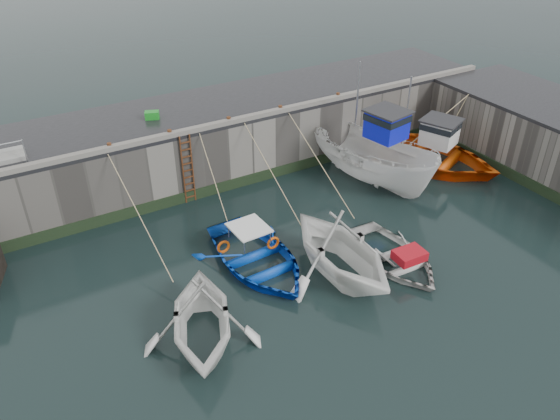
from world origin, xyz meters
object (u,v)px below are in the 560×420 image
boat_near_blacktrim (339,273)px  bollard_b (170,133)px  bollard_e (338,96)px  ladder (188,170)px  bollard_d (280,108)px  bollard_a (110,146)px  boat_near_blue (257,265)px  boat_far_white (373,158)px  boat_near_navy (393,261)px  boat_far_orange (425,154)px  fish_crate (152,115)px  bollard_c (229,120)px  boat_near_white (203,339)px

boat_near_blacktrim → bollard_b: 9.04m
boat_near_blacktrim → bollard_e: size_ratio=19.03×
bollard_b → bollard_e: (8.50, 0.00, 0.00)m
ladder → bollard_d: bollard_d is taller
boat_near_blacktrim → bollard_a: (-5.78, 7.76, 3.30)m
boat_near_blue → boat_near_blacktrim: size_ratio=1.01×
boat_near_blue → boat_far_white: 8.36m
bollard_a → bollard_d: same height
boat_near_navy → boat_far_white: boat_far_white is taller
bollard_d → boat_near_blue: bearing=-127.1°
boat_far_orange → bollard_d: (-6.71, 2.77, 2.79)m
ladder → bollard_e: (8.00, 0.34, 1.71)m
bollard_d → bollard_e: 3.20m
bollard_d → bollard_e: size_ratio=1.00×
fish_crate → bollard_c: fish_crate is taller
boat_near_blue → fish_crate: fish_crate is taller
boat_far_white → bollard_e: bearing=81.7°
boat_far_orange → fish_crate: 13.29m
boat_far_orange → bollard_b: boat_far_orange is taller
boat_far_orange → bollard_a: boat_far_orange is taller
boat_near_navy → bollard_b: 10.41m
bollard_c → bollard_d: same height
boat_near_blue → fish_crate: (-0.92, 7.94, 3.33)m
boat_near_navy → fish_crate: fish_crate is taller
boat_near_white → bollard_c: 10.25m
boat_far_white → bollard_d: boat_far_white is taller
ladder → boat_near_white: 8.59m
boat_near_navy → bollard_b: (-5.48, 8.22, 3.30)m
bollard_a → boat_near_white: bearing=-89.0°
boat_near_blacktrim → bollard_b: (-3.28, 7.76, 3.30)m
boat_near_white → bollard_e: bollard_e is taller
ladder → boat_near_white: size_ratio=0.69×
ladder → bollard_d: size_ratio=11.43×
boat_far_white → boat_far_orange: 3.45m
bollard_a → bollard_e: 11.00m
boat_near_blue → boat_near_blacktrim: boat_near_blacktrim is taller
boat_near_white → boat_far_white: size_ratio=0.61×
ladder → boat_near_blacktrim: 8.08m
boat_near_white → bollard_c: size_ratio=16.49×
boat_far_orange → fish_crate: bearing=135.0°
boat_near_white → boat_near_navy: (7.82, 0.07, 0.00)m
bollard_c → boat_far_white: bearing=-25.6°
boat_near_blue → boat_far_orange: bearing=12.8°
boat_near_blue → bollard_e: (7.60, 5.82, 3.30)m
boat_near_white → boat_near_navy: size_ratio=1.03×
boat_near_white → bollard_d: 11.75m
ladder → boat_far_white: size_ratio=0.42×
bollard_a → boat_near_blue: bearing=-59.7°
bollard_c → bollard_e: same height
bollard_a → bollard_b: (2.50, 0.00, 0.00)m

